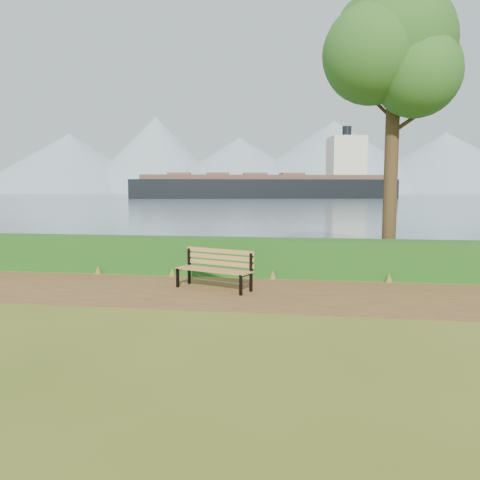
# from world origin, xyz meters

# --- Properties ---
(ground) EXTENTS (140.00, 140.00, 0.00)m
(ground) POSITION_xyz_m (0.00, 0.00, 0.00)
(ground) COLOR #4D5E1B
(ground) RESTS_ON ground
(path) EXTENTS (40.00, 3.40, 0.01)m
(path) POSITION_xyz_m (0.00, 0.30, 0.01)
(path) COLOR brown
(path) RESTS_ON ground
(hedge) EXTENTS (32.00, 0.85, 1.00)m
(hedge) POSITION_xyz_m (0.00, 2.60, 0.50)
(hedge) COLOR #164D16
(hedge) RESTS_ON ground
(water) EXTENTS (700.00, 510.00, 0.00)m
(water) POSITION_xyz_m (0.00, 260.00, 0.01)
(water) COLOR slate
(water) RESTS_ON ground
(mountains) EXTENTS (585.00, 190.00, 70.00)m
(mountains) POSITION_xyz_m (-9.17, 406.05, 27.70)
(mountains) COLOR #7D94A7
(mountains) RESTS_ON ground
(bench) EXTENTS (1.92, 1.18, 0.93)m
(bench) POSITION_xyz_m (0.38, 0.65, 0.54)
(bench) COLOR black
(bench) RESTS_ON ground
(tree) EXTENTS (3.94, 3.61, 8.24)m
(tree) POSITION_xyz_m (4.76, 3.98, 6.12)
(tree) COLOR #312014
(tree) RESTS_ON ground
(cargo_ship) EXTENTS (78.89, 29.41, 23.71)m
(cargo_ship) POSITION_xyz_m (-9.12, 130.82, 3.54)
(cargo_ship) COLOR black
(cargo_ship) RESTS_ON ground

